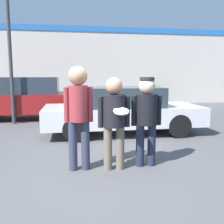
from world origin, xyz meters
TOP-DOWN VIEW (x-y plane):
  - ground_plane at (0.00, 0.00)m, footprint 56.00×56.00m
  - storefront_building at (0.00, 10.11)m, footprint 24.00×0.22m
  - person_left at (-0.46, 0.10)m, footprint 0.50×0.33m
  - person_middle_with_frisbee at (0.14, 0.02)m, footprint 0.56×0.60m
  - person_right at (0.75, 0.10)m, footprint 0.56×0.39m
  - parked_car_near at (0.85, 2.81)m, footprint 4.46×1.82m
  - parked_car_far at (-2.23, 5.77)m, footprint 4.73×1.81m
  - street_lamp at (-2.32, 4.78)m, footprint 1.34×0.35m
  - shrub at (4.19, 9.38)m, footprint 1.09×1.09m

SIDE VIEW (x-z plane):
  - ground_plane at x=0.00m, z-range 0.00..0.00m
  - shrub at x=4.19m, z-range 0.00..1.09m
  - parked_car_near at x=0.85m, z-range 0.01..1.34m
  - parked_car_far at x=-2.23m, z-range 0.00..1.60m
  - person_middle_with_frisbee at x=0.14m, z-range 0.16..1.79m
  - person_right at x=0.75m, z-range 0.17..1.80m
  - person_left at x=-0.46m, z-range 0.19..2.01m
  - storefront_building at x=0.00m, z-range 0.03..4.38m
  - street_lamp at x=-2.32m, z-range 0.63..5.69m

